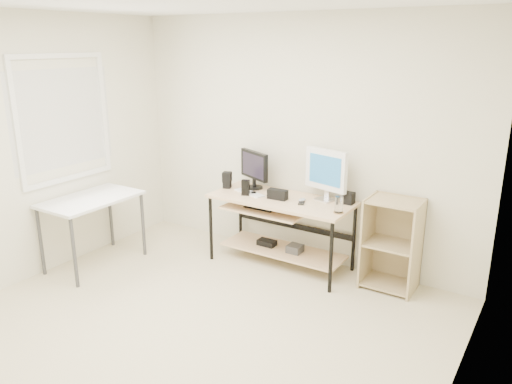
{
  "coord_description": "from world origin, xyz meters",
  "views": [
    {
      "loc": [
        2.43,
        -2.64,
        2.31
      ],
      "look_at": [
        -0.08,
        1.3,
        0.89
      ],
      "focal_mm": 35.0,
      "sensor_mm": 36.0,
      "label": 1
    }
  ],
  "objects_px": {
    "shelf_unit": "(393,243)",
    "audio_controller": "(246,188)",
    "black_monitor": "(254,167)",
    "desk": "(279,217)",
    "white_imac": "(326,171)",
    "side_table": "(91,205)"
  },
  "relations": [
    {
      "from": "shelf_unit",
      "to": "audio_controller",
      "type": "relative_size",
      "value": 5.4
    },
    {
      "from": "black_monitor",
      "to": "audio_controller",
      "type": "relative_size",
      "value": 2.63
    },
    {
      "from": "black_monitor",
      "to": "audio_controller",
      "type": "xyz_separation_m",
      "value": [
        0.06,
        -0.26,
        -0.16
      ]
    },
    {
      "from": "desk",
      "to": "shelf_unit",
      "type": "distance_m",
      "value": 1.19
    },
    {
      "from": "desk",
      "to": "white_imac",
      "type": "height_order",
      "value": "white_imac"
    },
    {
      "from": "shelf_unit",
      "to": "audio_controller",
      "type": "xyz_separation_m",
      "value": [
        -1.52,
        -0.27,
        0.38
      ]
    },
    {
      "from": "audio_controller",
      "to": "shelf_unit",
      "type": "bearing_deg",
      "value": -11.08
    },
    {
      "from": "shelf_unit",
      "to": "black_monitor",
      "type": "distance_m",
      "value": 1.67
    },
    {
      "from": "side_table",
      "to": "black_monitor",
      "type": "distance_m",
      "value": 1.77
    },
    {
      "from": "audio_controller",
      "to": "black_monitor",
      "type": "bearing_deg",
      "value": 81.78
    },
    {
      "from": "shelf_unit",
      "to": "audio_controller",
      "type": "height_order",
      "value": "audio_controller"
    },
    {
      "from": "shelf_unit",
      "to": "white_imac",
      "type": "distance_m",
      "value": 0.96
    },
    {
      "from": "shelf_unit",
      "to": "audio_controller",
      "type": "bearing_deg",
      "value": -169.87
    },
    {
      "from": "audio_controller",
      "to": "white_imac",
      "type": "bearing_deg",
      "value": -0.75
    },
    {
      "from": "side_table",
      "to": "shelf_unit",
      "type": "bearing_deg",
      "value": 23.33
    },
    {
      "from": "side_table",
      "to": "audio_controller",
      "type": "relative_size",
      "value": 6.0
    },
    {
      "from": "desk",
      "to": "side_table",
      "type": "bearing_deg",
      "value": -147.35
    },
    {
      "from": "shelf_unit",
      "to": "white_imac",
      "type": "xyz_separation_m",
      "value": [
        -0.74,
        0.02,
        0.6
      ]
    },
    {
      "from": "desk",
      "to": "white_imac",
      "type": "bearing_deg",
      "value": 22.47
    },
    {
      "from": "white_imac",
      "to": "desk",
      "type": "bearing_deg",
      "value": -143.31
    },
    {
      "from": "shelf_unit",
      "to": "side_table",
      "type": "bearing_deg",
      "value": -156.67
    },
    {
      "from": "side_table",
      "to": "desk",
      "type": "bearing_deg",
      "value": 32.65
    }
  ]
}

